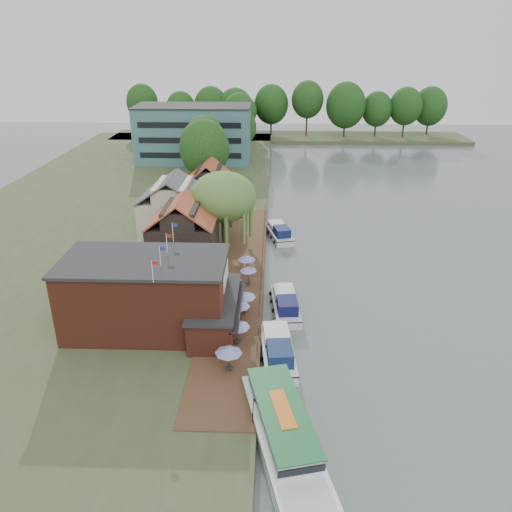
{
  "coord_description": "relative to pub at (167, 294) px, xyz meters",
  "views": [
    {
      "loc": [
        -4.03,
        -42.56,
        27.16
      ],
      "look_at": [
        -6.0,
        12.0,
        3.0
      ],
      "focal_mm": 35.0,
      "sensor_mm": 36.0,
      "label": 1
    }
  ],
  "objects": [
    {
      "name": "bank_tree_1",
      "position": [
        -3.39,
        52.0,
        2.69
      ],
      "size": [
        6.11,
        6.11,
        12.68
      ],
      "primitive_type": null,
      "color": "#143811",
      "rests_on": "land_bank"
    },
    {
      "name": "quay_deck",
      "position": [
        6.0,
        11.0,
        -3.6
      ],
      "size": [
        6.0,
        50.0,
        0.1
      ],
      "primitive_type": "cube",
      "color": "#47301E",
      "rests_on": "land_bank"
    },
    {
      "name": "umbrella_6",
      "position": [
        6.94,
        12.06,
        -2.36
      ],
      "size": [
        2.09,
        2.09,
        2.38
      ],
      "primitive_type": null,
      "color": "#1C219B",
      "rests_on": "quay_deck"
    },
    {
      "name": "quay_rail",
      "position": [
        8.7,
        11.5,
        -3.15
      ],
      "size": [
        0.2,
        49.0,
        1.0
      ],
      "primitive_type": null,
      "color": "black",
      "rests_on": "land_bank"
    },
    {
      "name": "land_bank",
      "position": [
        -16.0,
        36.0,
        -4.15
      ],
      "size": [
        50.0,
        140.0,
        1.0
      ],
      "primitive_type": "cube",
      "color": "#384728",
      "rests_on": "ground"
    },
    {
      "name": "umbrella_2",
      "position": [
        6.71,
        0.94,
        -2.36
      ],
      "size": [
        2.3,
        2.3,
        2.38
      ],
      "primitive_type": null,
      "color": "navy",
      "rests_on": "quay_deck"
    },
    {
      "name": "umbrella_0",
      "position": [
        6.43,
        -6.9,
        -2.36
      ],
      "size": [
        2.33,
        2.33,
        2.38
      ],
      "primitive_type": null,
      "color": "navy",
      "rests_on": "quay_deck"
    },
    {
      "name": "tour_boat",
      "position": [
        11.0,
        -14.28,
        -3.13
      ],
      "size": [
        7.1,
        14.5,
        3.05
      ],
      "primitive_type": null,
      "rotation": [
        0.0,
        0.0,
        0.24
      ],
      "color": "silver",
      "rests_on": "ground"
    },
    {
      "name": "cruiser_1",
      "position": [
        11.44,
        5.31,
        -3.53
      ],
      "size": [
        3.81,
        9.55,
        2.24
      ],
      "primitive_type": null,
      "rotation": [
        0.0,
        0.0,
        0.09
      ],
      "color": "silver",
      "rests_on": "ground"
    },
    {
      "name": "cruiser_2",
      "position": [
        10.88,
        26.62,
        -3.56
      ],
      "size": [
        5.07,
        9.58,
        2.18
      ],
      "primitive_type": null,
      "rotation": [
        0.0,
        0.0,
        0.24
      ],
      "color": "silver",
      "rests_on": "ground"
    },
    {
      "name": "ground",
      "position": [
        14.0,
        1.0,
        -4.65
      ],
      "size": [
        260.0,
        260.0,
        0.0
      ],
      "primitive_type": "plane",
      "color": "#4A5655",
      "rests_on": "ground"
    },
    {
      "name": "umbrella_1",
      "position": [
        6.84,
        -2.84,
        -2.36
      ],
      "size": [
        2.4,
        2.4,
        2.38
      ],
      "primitive_type": null,
      "color": "navy",
      "rests_on": "quay_deck"
    },
    {
      "name": "cottage_a",
      "position": [
        -1.0,
        15.0,
        0.6
      ],
      "size": [
        8.6,
        7.6,
        8.5
      ],
      "primitive_type": null,
      "color": "black",
      "rests_on": "land_bank"
    },
    {
      "name": "bank_tree_3",
      "position": [
        1.92,
        77.06,
        1.87
      ],
      "size": [
        7.75,
        7.75,
        11.04
      ],
      "primitive_type": null,
      "color": "#143811",
      "rests_on": "land_bank"
    },
    {
      "name": "umbrella_5",
      "position": [
        7.27,
        8.98,
        -2.36
      ],
      "size": [
        1.95,
        1.95,
        2.38
      ],
      "primitive_type": null,
      "color": "#1A1B92",
      "rests_on": "quay_deck"
    },
    {
      "name": "swan",
      "position": [
        9.5,
        -12.17,
        -4.43
      ],
      "size": [
        0.44,
        0.44,
        0.44
      ],
      "primitive_type": "sphere",
      "color": "white",
      "rests_on": "ground"
    },
    {
      "name": "bank_tree_0",
      "position": [
        -1.63,
        41.26,
        3.26
      ],
      "size": [
        8.38,
        8.38,
        13.82
      ],
      "primitive_type": null,
      "color": "#143811",
      "rests_on": "land_bank"
    },
    {
      "name": "cottage_b",
      "position": [
        -4.0,
        25.0,
        0.6
      ],
      "size": [
        9.6,
        8.6,
        8.5
      ],
      "primitive_type": null,
      "color": "beige",
      "rests_on": "land_bank"
    },
    {
      "name": "bank_tree_4",
      "position": [
        1.12,
        87.85,
        3.0
      ],
      "size": [
        8.24,
        8.24,
        13.31
      ],
      "primitive_type": null,
      "color": "#143811",
      "rests_on": "land_bank"
    },
    {
      "name": "willow",
      "position": [
        3.5,
        20.0,
        1.56
      ],
      "size": [
        8.6,
        8.6,
        10.43
      ],
      "primitive_type": null,
      "color": "#476B2D",
      "rests_on": "land_bank"
    },
    {
      "name": "cottage_c",
      "position": [
        0.0,
        34.0,
        0.6
      ],
      "size": [
        7.6,
        7.6,
        8.5
      ],
      "primitive_type": null,
      "color": "black",
      "rests_on": "land_bank"
    },
    {
      "name": "bank_tree_2",
      "position": [
        -4.19,
        60.46,
        2.2
      ],
      "size": [
        7.76,
        7.76,
        11.7
      ],
      "primitive_type": null,
      "color": "#143811",
      "rests_on": "land_bank"
    },
    {
      "name": "bank_tree_5",
      "position": [
        1.95,
        96.99,
        2.0
      ],
      "size": [
        6.54,
        6.54,
        11.31
      ],
      "primitive_type": null,
      "color": "#143811",
      "rests_on": "land_bank"
    },
    {
      "name": "pub",
      "position": [
        0.0,
        0.0,
        0.0
      ],
      "size": [
        20.0,
        11.0,
        7.3
      ],
      "primitive_type": null,
      "color": "maroon",
      "rests_on": "land_bank"
    },
    {
      "name": "umbrella_4",
      "position": [
        5.86,
        5.99,
        -2.36
      ],
      "size": [
        2.16,
        2.16,
        2.38
      ],
      "primitive_type": null,
      "color": "navy",
      "rests_on": "quay_deck"
    },
    {
      "name": "cruiser_0",
      "position": [
        10.57,
        -3.3,
        -3.45
      ],
      "size": [
        4.1,
        10.15,
        2.4
      ],
      "primitive_type": null,
      "rotation": [
        0.0,
        0.0,
        0.09
      ],
      "color": "white",
      "rests_on": "ground"
    },
    {
      "name": "hotel_block",
      "position": [
        -8.0,
        71.0,
        2.5
      ],
      "size": [
        25.4,
        12.4,
        12.3
      ],
      "primitive_type": null,
      "color": "#38666B",
      "rests_on": "land_bank"
    },
    {
      "name": "umbrella_3",
      "position": [
        7.2,
        2.86,
        -2.36
      ],
      "size": [
        2.31,
        2.31,
        2.38
      ],
      "primitive_type": null,
      "color": "navy",
      "rests_on": "quay_deck"
    }
  ]
}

